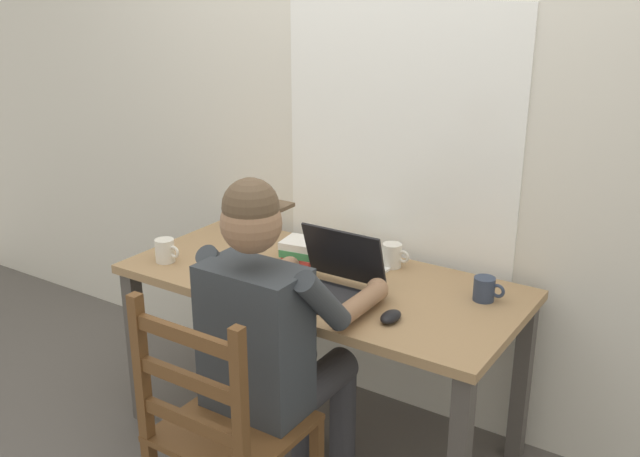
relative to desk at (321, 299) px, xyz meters
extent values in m
plane|color=#56514C|center=(0.00, 0.00, -0.63)|extent=(8.00, 8.00, 0.00)
cube|color=silver|center=(0.00, 0.44, 0.67)|extent=(6.00, 0.04, 2.60)
cube|color=white|center=(0.10, 0.41, 0.57)|extent=(1.03, 0.01, 1.08)
cube|color=beige|center=(0.10, 0.41, 0.01)|extent=(1.09, 0.06, 0.04)
cube|color=#9E7A51|center=(0.00, 0.00, 0.07)|extent=(1.55, 0.71, 0.03)
cube|color=#4C4742|center=(-0.72, -0.31, -0.29)|extent=(0.06, 0.06, 0.69)
cube|color=#4C4742|center=(-0.72, 0.31, -0.29)|extent=(0.06, 0.06, 0.69)
cube|color=#4C4742|center=(0.72, 0.31, -0.29)|extent=(0.06, 0.06, 0.69)
cube|color=#33383D|center=(0.10, -0.54, 0.09)|extent=(0.34, 0.20, 0.50)
sphere|color=#936B4C|center=(0.10, -0.54, 0.49)|extent=(0.19, 0.19, 0.19)
sphere|color=brown|center=(0.10, -0.54, 0.54)|extent=(0.17, 0.17, 0.17)
cube|color=brown|center=(0.10, -0.45, 0.52)|extent=(0.13, 0.10, 0.01)
cylinder|color=#38383D|center=(0.01, -0.34, -0.16)|extent=(0.13, 0.40, 0.13)
cylinder|color=#38383D|center=(0.19, -0.34, -0.16)|extent=(0.13, 0.40, 0.13)
cylinder|color=#38383D|center=(0.01, -0.14, -0.39)|extent=(0.10, 0.10, 0.47)
cylinder|color=#38383D|center=(0.19, -0.14, -0.39)|extent=(0.10, 0.10, 0.47)
cylinder|color=#33383D|center=(-0.10, -0.45, 0.24)|extent=(0.10, 0.24, 0.25)
cylinder|color=#936B4C|center=(-0.10, -0.22, 0.14)|extent=(0.07, 0.28, 0.07)
sphere|color=#936B4C|center=(-0.09, -0.08, 0.14)|extent=(0.08, 0.08, 0.08)
cylinder|color=#33383D|center=(0.30, -0.45, 0.24)|extent=(0.10, 0.24, 0.25)
cylinder|color=#936B4C|center=(0.30, -0.22, 0.14)|extent=(0.07, 0.28, 0.07)
sphere|color=#936B4C|center=(0.29, -0.08, 0.14)|extent=(0.08, 0.08, 0.08)
cube|color=brown|center=(0.10, -0.66, -0.17)|extent=(0.42, 0.42, 0.02)
cube|color=brown|center=(-0.09, -0.47, -0.40)|extent=(0.04, 0.04, 0.45)
cube|color=brown|center=(0.29, -0.85, 0.08)|extent=(0.04, 0.04, 0.48)
cube|color=brown|center=(-0.09, -0.85, 0.08)|extent=(0.04, 0.04, 0.48)
cube|color=brown|center=(0.10, -0.85, -0.04)|extent=(0.36, 0.02, 0.04)
cube|color=brown|center=(0.10, -0.85, 0.10)|extent=(0.36, 0.02, 0.04)
cube|color=brown|center=(0.10, -0.85, 0.24)|extent=(0.36, 0.02, 0.04)
cube|color=black|center=(0.11, -0.16, 0.10)|extent=(0.33, 0.23, 0.02)
cube|color=#2B2B2D|center=(0.11, -0.16, 0.11)|extent=(0.29, 0.17, 0.00)
cube|color=black|center=(0.11, -0.01, 0.21)|extent=(0.33, 0.08, 0.21)
cube|color=#4C515B|center=(0.11, -0.01, 0.21)|extent=(0.29, 0.06, 0.18)
ellipsoid|color=black|center=(0.40, -0.18, 0.11)|extent=(0.06, 0.10, 0.03)
cylinder|color=silver|center=(0.18, 0.25, 0.14)|extent=(0.08, 0.08, 0.10)
torus|color=silver|center=(0.23, 0.25, 0.14)|extent=(0.05, 0.01, 0.05)
cylinder|color=#2D384C|center=(0.60, 0.15, 0.13)|extent=(0.08, 0.08, 0.09)
torus|color=#2D384C|center=(0.65, 0.15, 0.14)|extent=(0.05, 0.01, 0.05)
cylinder|color=silver|center=(-0.62, -0.21, 0.14)|extent=(0.08, 0.08, 0.10)
torus|color=silver|center=(-0.57, -0.21, 0.14)|extent=(0.05, 0.01, 0.05)
cube|color=#BC332D|center=(-0.16, 0.12, 0.10)|extent=(0.16, 0.14, 0.02)
cube|color=#38844C|center=(-0.15, 0.13, 0.13)|extent=(0.20, 0.16, 0.03)
cube|color=white|center=(-0.15, 0.13, 0.16)|extent=(0.20, 0.16, 0.03)
cube|color=white|center=(0.09, 0.17, 0.10)|extent=(0.20, 0.20, 0.01)
cube|color=white|center=(-0.01, 0.19, 0.10)|extent=(0.27, 0.22, 0.02)
cube|color=gold|center=(-0.44, -0.10, 0.09)|extent=(0.14, 0.11, 0.00)
camera|label=1|loc=(1.40, -2.15, 1.19)|focal=40.69mm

